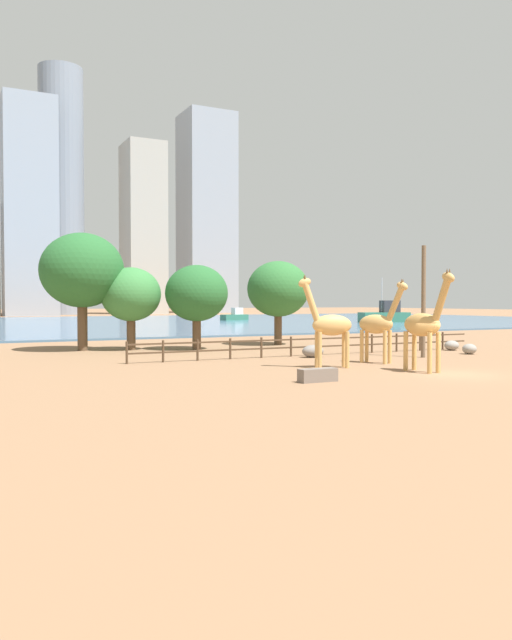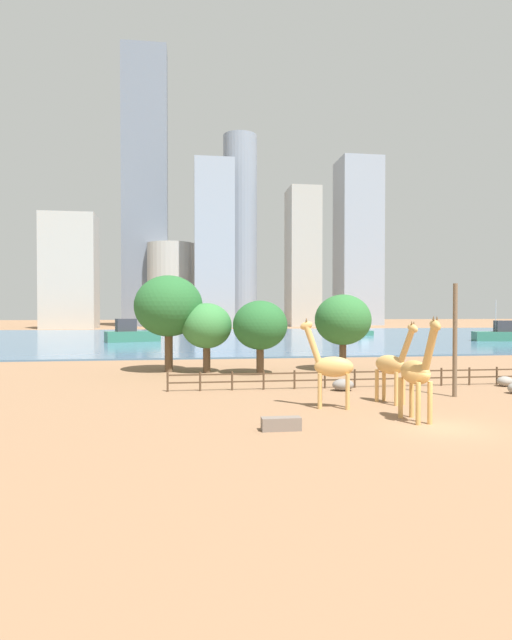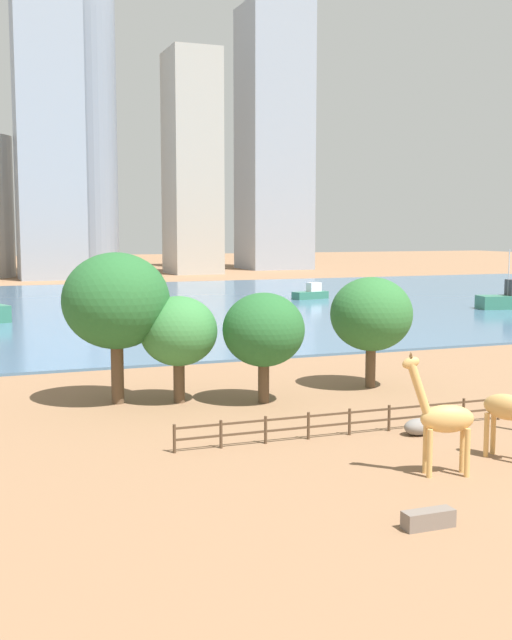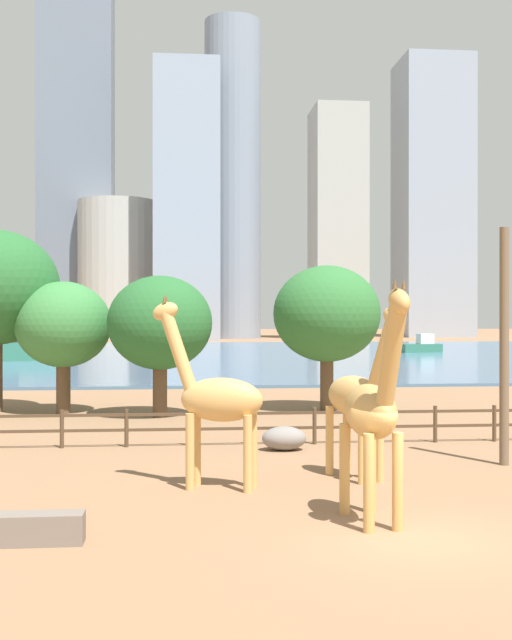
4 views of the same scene
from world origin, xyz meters
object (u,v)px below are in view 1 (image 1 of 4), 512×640
(giraffe_young, at_px, (425,324))
(boulder_near_fence, at_px, (452,345))
(utility_pole, at_px, (423,302))
(tree_center_broad, at_px, (82,271))
(boulder_small, at_px, (313,351))
(boat_sailboat, at_px, (235,316))
(boulder_by_pole, at_px, (469,349))
(tree_left_large, at_px, (278,289))
(giraffe_companion, at_px, (379,324))
(feeding_trough, at_px, (318,375))
(tree_right_tall, at_px, (197,294))
(giraffe_tall, at_px, (329,325))
(tree_left_small, at_px, (131,295))
(boat_ferry, at_px, (385,315))

(giraffe_young, xyz_separation_m, boulder_near_fence, (11.50, 9.96, -2.07))
(utility_pole, distance_m, tree_center_broad, 24.13)
(utility_pole, relative_size, boulder_small, 4.82)
(boulder_small, bearing_deg, tree_center_broad, 134.83)
(boulder_near_fence, bearing_deg, tree_center_broad, 153.90)
(boat_sailboat, bearing_deg, tree_center_broad, 42.84)
(boulder_by_pole, bearing_deg, boulder_small, 165.94)
(boulder_near_fence, distance_m, tree_left_large, 14.45)
(boulder_near_fence, bearing_deg, boulder_by_pole, -113.57)
(giraffe_companion, distance_m, feeding_trough, 9.67)
(tree_left_large, bearing_deg, giraffe_companion, -97.56)
(boulder_small, relative_size, tree_right_tall, 0.24)
(utility_pole, xyz_separation_m, feeding_trough, (-12.52, -7.22, -3.28))
(boulder_near_fence, xyz_separation_m, boulder_small, (-12.15, -0.31, 0.04))
(giraffe_companion, bearing_deg, boulder_small, 171.33)
(boulder_by_pole, distance_m, boulder_small, 11.16)
(giraffe_tall, height_order, utility_pole, utility_pole)
(tree_right_tall, bearing_deg, utility_pole, -50.04)
(giraffe_companion, height_order, tree_left_large, tree_left_large)
(tree_left_small, bearing_deg, giraffe_tall, -69.72)
(giraffe_young, relative_size, tree_right_tall, 0.83)
(giraffe_tall, distance_m, boat_sailboat, 78.94)
(giraffe_companion, bearing_deg, tree_center_broad, -166.17)
(tree_left_large, bearing_deg, tree_center_broad, 175.99)
(boulder_by_pole, height_order, tree_center_broad, tree_center_broad)
(giraffe_tall, xyz_separation_m, boulder_near_fence, (14.71, 6.06, -1.98))
(feeding_trough, height_order, tree_left_large, tree_left_large)
(giraffe_companion, height_order, boat_ferry, boat_ferry)
(giraffe_companion, relative_size, tree_left_large, 0.71)
(giraffe_tall, height_order, boulder_near_fence, giraffe_tall)
(utility_pole, bearing_deg, giraffe_young, -131.26)
(giraffe_young, height_order, boulder_small, giraffe_young)
(feeding_trough, xyz_separation_m, tree_left_large, (9.79, 21.59, 4.29))
(utility_pole, height_order, feeding_trough, utility_pole)
(giraffe_tall, distance_m, tree_center_broad, 20.65)
(tree_right_tall, distance_m, tree_left_small, 4.83)
(feeding_trough, relative_size, tree_left_large, 0.26)
(boulder_by_pole, distance_m, tree_center_broad, 27.93)
(giraffe_tall, bearing_deg, tree_center_broad, -44.33)
(tree_left_large, xyz_separation_m, tree_left_small, (-12.34, 0.06, -0.51))
(giraffe_tall, height_order, boat_sailboat, giraffe_tall)
(giraffe_tall, relative_size, utility_pole, 0.70)
(tree_center_broad, bearing_deg, feeding_trough, -75.50)
(tree_left_small, bearing_deg, giraffe_young, -65.55)
(boulder_near_fence, distance_m, boulder_by_pole, 3.30)
(giraffe_young, bearing_deg, boat_sailboat, 155.51)
(giraffe_companion, bearing_deg, utility_pole, 84.58)
(boulder_near_fence, relative_size, tree_left_large, 0.16)
(boulder_small, bearing_deg, giraffe_companion, -74.22)
(giraffe_tall, xyz_separation_m, boulder_small, (2.56, 5.75, -1.94))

